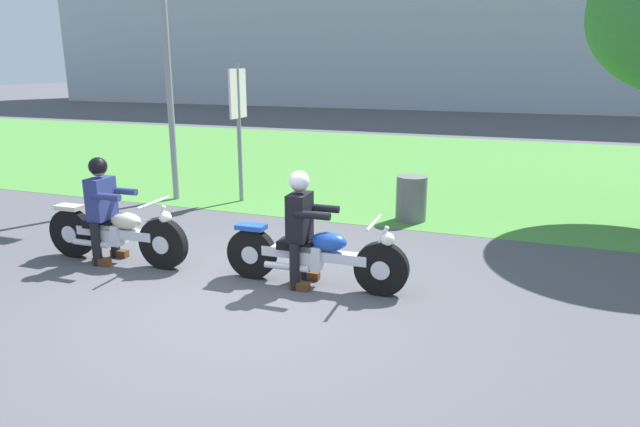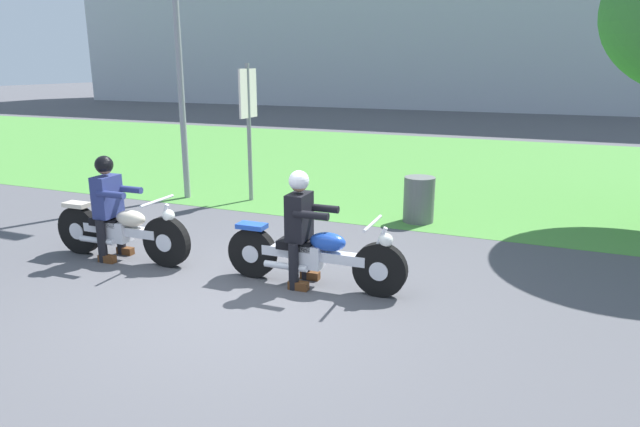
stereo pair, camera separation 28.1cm
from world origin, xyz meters
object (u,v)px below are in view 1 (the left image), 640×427
at_px(motorcycle_lead, 315,255).
at_px(rider_follow, 103,201).
at_px(streetlight_pole, 171,28).
at_px(sign_banner, 238,111).
at_px(motorcycle_follow, 116,233).
at_px(trash_can, 411,199).
at_px(rider_lead, 301,219).

relative_size(motorcycle_lead, rider_follow, 1.60).
bearing_deg(streetlight_pole, rider_follow, -72.12).
bearing_deg(sign_banner, streetlight_pole, -165.57).
bearing_deg(sign_banner, rider_follow, -91.00).
relative_size(rider_follow, streetlight_pole, 0.28).
xyz_separation_m(motorcycle_lead, sign_banner, (-2.87, 3.54, 1.34)).
height_order(motorcycle_follow, streetlight_pole, streetlight_pole).
height_order(rider_follow, sign_banner, sign_banner).
distance_m(motorcycle_lead, motorcycle_follow, 2.78).
bearing_deg(streetlight_pole, trash_can, 0.52).
bearing_deg(rider_follow, motorcycle_lead, 1.40).
xyz_separation_m(rider_follow, sign_banner, (0.06, 3.69, 0.90)).
relative_size(motorcycle_follow, rider_follow, 1.51).
bearing_deg(rider_follow, trash_can, 43.55).
distance_m(rider_follow, streetlight_pole, 4.29).
height_order(motorcycle_lead, rider_lead, rider_lead).
xyz_separation_m(motorcycle_follow, sign_banner, (-0.10, 3.69, 1.32)).
relative_size(motorcycle_follow, trash_can, 2.79).
distance_m(motorcycle_follow, sign_banner, 3.92).
distance_m(rider_lead, rider_follow, 2.77).
bearing_deg(rider_lead, trash_can, 77.14).
distance_m(motorcycle_lead, rider_lead, 0.46).
height_order(rider_lead, rider_follow, rider_follow).
height_order(rider_follow, streetlight_pole, streetlight_pole).
relative_size(motorcycle_lead, rider_lead, 1.62).
distance_m(motorcycle_lead, sign_banner, 4.75).
xyz_separation_m(motorcycle_lead, rider_lead, (-0.17, -0.00, 0.43)).
height_order(streetlight_pole, sign_banner, streetlight_pole).
height_order(rider_lead, streetlight_pole, streetlight_pole).
distance_m(streetlight_pole, trash_can, 5.34).
relative_size(motorcycle_follow, sign_banner, 0.82).
bearing_deg(rider_lead, sign_banner, 125.96).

